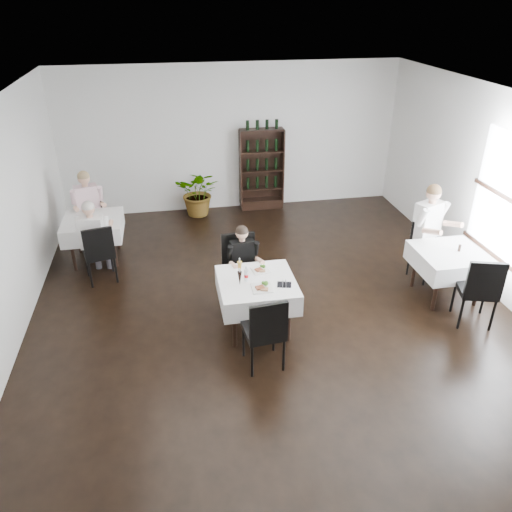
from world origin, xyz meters
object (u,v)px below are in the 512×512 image
(wine_shelf, at_px, (262,170))
(main_table, at_px, (257,290))
(potted_tree, at_px, (199,192))
(diner_main, at_px, (243,260))

(wine_shelf, xyz_separation_m, main_table, (-0.90, -4.31, -0.23))
(main_table, relative_size, potted_tree, 1.03)
(wine_shelf, xyz_separation_m, potted_tree, (-1.35, -0.15, -0.35))
(diner_main, bearing_deg, wine_shelf, 74.99)
(main_table, bearing_deg, wine_shelf, 78.22)
(potted_tree, xyz_separation_m, diner_main, (0.38, -3.48, 0.23))
(wine_shelf, relative_size, diner_main, 1.40)
(potted_tree, distance_m, diner_main, 3.51)
(potted_tree, bearing_deg, wine_shelf, 6.22)
(potted_tree, relative_size, diner_main, 0.80)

